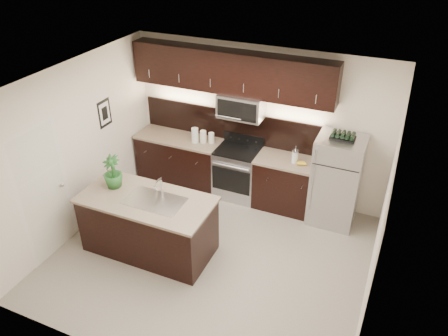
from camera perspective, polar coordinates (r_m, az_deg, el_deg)
name	(u,v)px	position (r m, az deg, el deg)	size (l,w,h in m)	color
ground	(211,255)	(6.76, -1.73, -11.35)	(4.50, 4.50, 0.00)	gray
room_walls	(200,158)	(5.77, -3.15, 1.26)	(4.52, 4.02, 2.71)	silver
counter_run	(227,170)	(7.87, 0.40, -0.27)	(3.51, 0.65, 0.94)	black
upper_fixtures	(232,79)	(7.27, 1.11, 11.57)	(3.49, 0.40, 1.66)	black
island	(149,224)	(6.68, -9.80, -7.25)	(1.96, 0.96, 0.94)	black
sink_faucet	(155,200)	(6.33, -8.99, -4.12)	(0.84, 0.50, 0.28)	silver
refrigerator	(336,181)	(7.24, 14.41, -1.65)	(0.74, 0.67, 1.53)	#B2B2B7
wine_rack	(343,136)	(6.86, 15.27, 4.06)	(0.38, 0.23, 0.09)	black
plant	(112,172)	(6.64, -14.38, -0.47)	(0.29, 0.29, 0.51)	#245A25
canisters	(201,136)	(7.76, -3.00, 4.16)	(0.39, 0.21, 0.27)	silver
french_press	(295,157)	(7.21, 9.25, 1.48)	(0.10, 0.10, 0.30)	silver
bananas	(299,163)	(7.21, 9.71, 0.67)	(0.17, 0.13, 0.05)	gold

